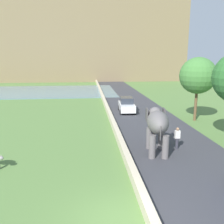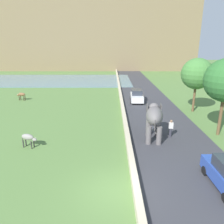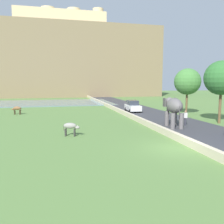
{
  "view_description": "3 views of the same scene",
  "coord_description": "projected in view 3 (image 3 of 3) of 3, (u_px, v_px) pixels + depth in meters",
  "views": [
    {
      "loc": [
        -1.17,
        -8.51,
        6.44
      ],
      "look_at": [
        0.81,
        11.3,
        2.0
      ],
      "focal_mm": 39.31,
      "sensor_mm": 36.0,
      "label": 1
    },
    {
      "loc": [
        -0.14,
        -10.36,
        7.97
      ],
      "look_at": [
        -0.04,
        11.33,
        1.17
      ],
      "focal_mm": 34.64,
      "sensor_mm": 36.0,
      "label": 2
    },
    {
      "loc": [
        -7.79,
        -13.95,
        4.49
      ],
      "look_at": [
        -1.97,
        10.97,
        1.25
      ],
      "focal_mm": 37.01,
      "sensor_mm": 36.0,
      "label": 3
    }
  ],
  "objects": [
    {
      "name": "tree_near",
      "position": [
        187.0,
        82.0,
        32.29
      ],
      "size": [
        3.68,
        3.68,
        6.5
      ],
      "color": "brown",
      "rests_on": "ground"
    },
    {
      "name": "lake",
      "position": [
        30.0,
        103.0,
        51.03
      ],
      "size": [
        36.0,
        18.0,
        0.08
      ],
      "primitive_type": "cube",
      "color": "slate",
      "rests_on": "ground"
    },
    {
      "name": "cow_grey",
      "position": [
        71.0,
        126.0,
        19.45
      ],
      "size": [
        1.42,
        0.76,
        1.15
      ],
      "color": "gray",
      "rests_on": "ground"
    },
    {
      "name": "tree_mid",
      "position": [
        222.0,
        78.0,
        25.14
      ],
      "size": [
        3.76,
        3.76,
        6.91
      ],
      "color": "brown",
      "rests_on": "ground"
    },
    {
      "name": "car_white",
      "position": [
        133.0,
        106.0,
        35.75
      ],
      "size": [
        1.94,
        4.07,
        1.8
      ],
      "color": "white",
      "rests_on": "ground"
    },
    {
      "name": "person_beside_elephant",
      "position": [
        185.0,
        118.0,
        24.07
      ],
      "size": [
        0.36,
        0.22,
        1.63
      ],
      "color": "#33333D",
      "rests_on": "ground"
    },
    {
      "name": "cow_brown",
      "position": [
        17.0,
        109.0,
        32.88
      ],
      "size": [
        1.42,
        0.69,
        1.15
      ],
      "color": "brown",
      "rests_on": "ground"
    },
    {
      "name": "barrier_wall",
      "position": [
        122.0,
        112.0,
        33.42
      ],
      "size": [
        0.4,
        110.0,
        0.57
      ],
      "primitive_type": "cube",
      "color": "beige",
      "rests_on": "ground"
    },
    {
      "name": "fort_on_hill",
      "position": [
        61.0,
        21.0,
        80.07
      ],
      "size": [
        30.58,
        8.0,
        7.94
      ],
      "color": "#D6BC89",
      "rests_on": "hill_distant"
    },
    {
      "name": "hill_distant",
      "position": [
        62.0,
        63.0,
        81.9
      ],
      "size": [
        64.0,
        28.0,
        22.85
      ],
      "primitive_type": "cube",
      "color": "#7F6B4C",
      "rests_on": "ground"
    },
    {
      "name": "road_surface",
      "position": [
        142.0,
        111.0,
        36.24
      ],
      "size": [
        7.0,
        120.0,
        0.06
      ],
      "primitive_type": "cube",
      "color": "#38383D",
      "rests_on": "ground"
    },
    {
      "name": "elephant",
      "position": [
        173.0,
        107.0,
        23.14
      ],
      "size": [
        1.76,
        3.55,
        2.99
      ],
      "color": "#605B5B",
      "rests_on": "ground"
    },
    {
      "name": "ground_plane",
      "position": [
        176.0,
        149.0,
        15.8
      ],
      "size": [
        220.0,
        220.0,
        0.0
      ],
      "primitive_type": "plane",
      "color": "#567A3D"
    }
  ]
}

